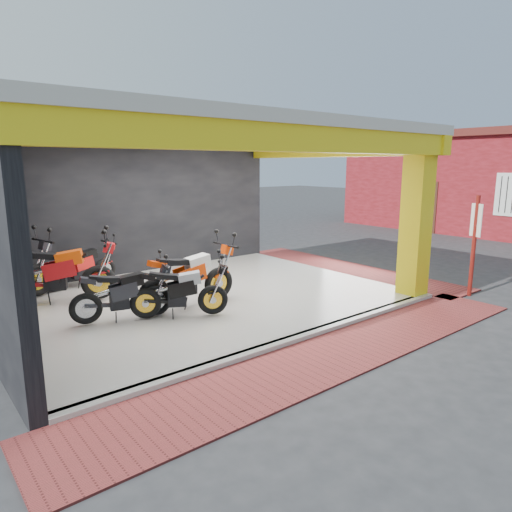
{
  "coord_description": "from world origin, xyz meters",
  "views": [
    {
      "loc": [
        -5.12,
        -6.19,
        2.92
      ],
      "look_at": [
        1.18,
        1.58,
        0.9
      ],
      "focal_mm": 32.0,
      "sensor_mm": 36.0,
      "label": 1
    }
  ],
  "objects": [
    {
      "name": "ground",
      "position": [
        0.0,
        0.0,
        0.0
      ],
      "size": [
        80.0,
        80.0,
        0.0
      ],
      "primitive_type": "plane",
      "color": "#2D2D30",
      "rests_on": "ground"
    },
    {
      "name": "showroom_floor",
      "position": [
        0.0,
        2.0,
        0.05
      ],
      "size": [
        8.0,
        6.0,
        0.1
      ],
      "primitive_type": "cube",
      "color": "silver",
      "rests_on": "ground"
    },
    {
      "name": "showroom_ceiling",
      "position": [
        0.0,
        2.0,
        3.6
      ],
      "size": [
        8.4,
        6.4,
        0.2
      ],
      "primitive_type": "cube",
      "color": "beige",
      "rests_on": "corner_column"
    },
    {
      "name": "back_wall",
      "position": [
        0.0,
        5.1,
        1.75
      ],
      "size": [
        8.2,
        0.2,
        3.5
      ],
      "primitive_type": "cube",
      "color": "black",
      "rests_on": "ground"
    },
    {
      "name": "corner_column",
      "position": [
        3.75,
        -0.75,
        1.75
      ],
      "size": [
        0.5,
        0.5,
        3.5
      ],
      "primitive_type": "cube",
      "color": "yellow",
      "rests_on": "ground"
    },
    {
      "name": "header_beam_front",
      "position": [
        0.0,
        -1.0,
        3.3
      ],
      "size": [
        8.4,
        0.3,
        0.4
      ],
      "primitive_type": "cube",
      "color": "yellow",
      "rests_on": "corner_column"
    },
    {
      "name": "header_beam_right",
      "position": [
        4.0,
        2.0,
        3.3
      ],
      "size": [
        0.3,
        6.4,
        0.4
      ],
      "primitive_type": "cube",
      "color": "yellow",
      "rests_on": "corner_column"
    },
    {
      "name": "floor_kerb",
      "position": [
        0.0,
        -1.02,
        0.05
      ],
      "size": [
        8.0,
        0.2,
        0.1
      ],
      "primitive_type": "cube",
      "color": "silver",
      "rests_on": "ground"
    },
    {
      "name": "paver_front",
      "position": [
        0.0,
        -1.8,
        0.01
      ],
      "size": [
        9.0,
        1.4,
        0.03
      ],
      "primitive_type": "cube",
      "color": "maroon",
      "rests_on": "ground"
    },
    {
      "name": "paver_right",
      "position": [
        4.8,
        2.0,
        0.01
      ],
      "size": [
        1.4,
        7.0,
        0.03
      ],
      "primitive_type": "cube",
      "color": "maroon",
      "rests_on": "ground"
    },
    {
      "name": "signpost",
      "position": [
        4.88,
        -1.52,
        1.24
      ],
      "size": [
        0.14,
        0.3,
        2.26
      ],
      "rotation": [
        0.0,
        0.0,
        -0.38
      ],
      "color": "maroon",
      "rests_on": "ground"
    },
    {
      "name": "moto_hero",
      "position": [
        0.1,
        1.49,
        0.8
      ],
      "size": [
        2.3,
        0.87,
        1.4
      ],
      "primitive_type": null,
      "rotation": [
        0.0,
        0.0,
        0.01
      ],
      "color": "#E93D09",
      "rests_on": "showroom_floor"
    },
    {
      "name": "moto_row_a",
      "position": [
        -0.55,
        0.75,
        0.68
      ],
      "size": [
        2.02,
        1.53,
        1.17
      ],
      "primitive_type": null,
      "rotation": [
        0.0,
        0.0,
        -0.49
      ],
      "color": "black",
      "rests_on": "showroom_floor"
    },
    {
      "name": "moto_row_b",
      "position": [
        -1.4,
        1.37,
        0.69
      ],
      "size": [
        2.04,
        1.2,
        1.17
      ],
      "primitive_type": null,
      "rotation": [
        0.0,
        0.0,
        -0.27
      ],
      "color": "black",
      "rests_on": "showroom_floor"
    },
    {
      "name": "moto_row_c",
      "position": [
        -1.85,
        3.08,
        0.84
      ],
      "size": [
        2.57,
        1.81,
        1.48
      ],
      "primitive_type": null,
      "rotation": [
        0.0,
        0.0,
        -0.43
      ],
      "color": "red",
      "rests_on": "showroom_floor"
    },
    {
      "name": "moto_row_d",
      "position": [
        -1.19,
        4.5,
        0.68
      ],
      "size": [
        1.97,
        0.97,
        1.15
      ],
      "primitive_type": null,
      "rotation": [
        0.0,
        0.0,
        0.15
      ],
      "color": "red",
      "rests_on": "showroom_floor"
    },
    {
      "name": "moto_row_e",
      "position": [
        -2.8,
        4.13,
        0.83
      ],
      "size": [
        2.52,
        1.4,
        1.45
      ],
      "primitive_type": null,
      "rotation": [
        0.0,
        0.0,
        0.23
      ],
      "color": "black",
      "rests_on": "showroom_floor"
    }
  ]
}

